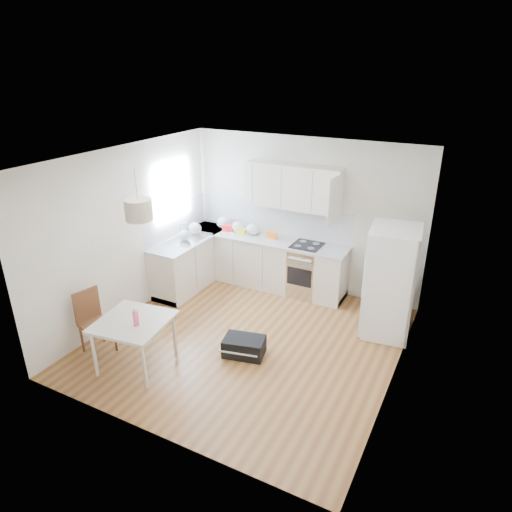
{
  "coord_description": "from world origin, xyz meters",
  "views": [
    {
      "loc": [
        2.77,
        -5.03,
        3.82
      ],
      "look_at": [
        -0.06,
        0.4,
        1.21
      ],
      "focal_mm": 32.0,
      "sensor_mm": 36.0,
      "label": 1
    }
  ],
  "objects_px": {
    "dining_chair": "(96,323)",
    "gym_bag": "(244,346)",
    "refrigerator": "(391,282)",
    "dining_table": "(133,325)"
  },
  "relations": [
    {
      "from": "dining_chair",
      "to": "gym_bag",
      "type": "xyz_separation_m",
      "value": [
        1.87,
        0.88,
        -0.33
      ]
    },
    {
      "from": "dining_table",
      "to": "refrigerator",
      "type": "bearing_deg",
      "value": 33.93
    },
    {
      "from": "refrigerator",
      "to": "dining_table",
      "type": "bearing_deg",
      "value": -145.84
    },
    {
      "from": "dining_chair",
      "to": "gym_bag",
      "type": "bearing_deg",
      "value": 39.31
    },
    {
      "from": "dining_chair",
      "to": "gym_bag",
      "type": "height_order",
      "value": "dining_chair"
    },
    {
      "from": "refrigerator",
      "to": "dining_table",
      "type": "xyz_separation_m",
      "value": [
        -2.79,
        -2.45,
        -0.2
      ]
    },
    {
      "from": "refrigerator",
      "to": "dining_chair",
      "type": "bearing_deg",
      "value": -152.22
    },
    {
      "from": "dining_table",
      "to": "gym_bag",
      "type": "bearing_deg",
      "value": 30.1
    },
    {
      "from": "refrigerator",
      "to": "gym_bag",
      "type": "xyz_separation_m",
      "value": [
        -1.63,
        -1.56,
        -0.7
      ]
    },
    {
      "from": "refrigerator",
      "to": "dining_chair",
      "type": "height_order",
      "value": "refrigerator"
    }
  ]
}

